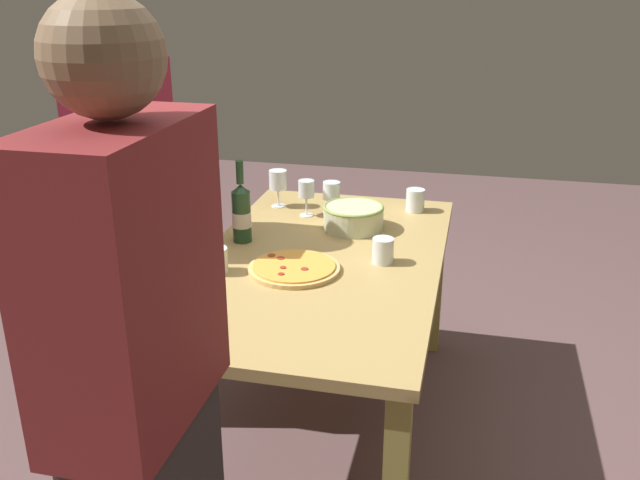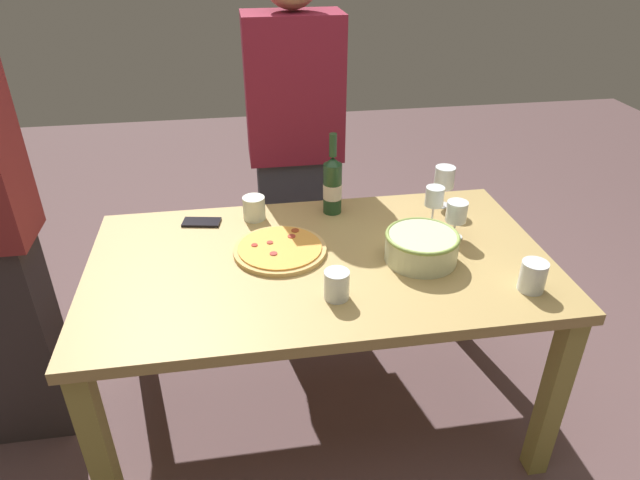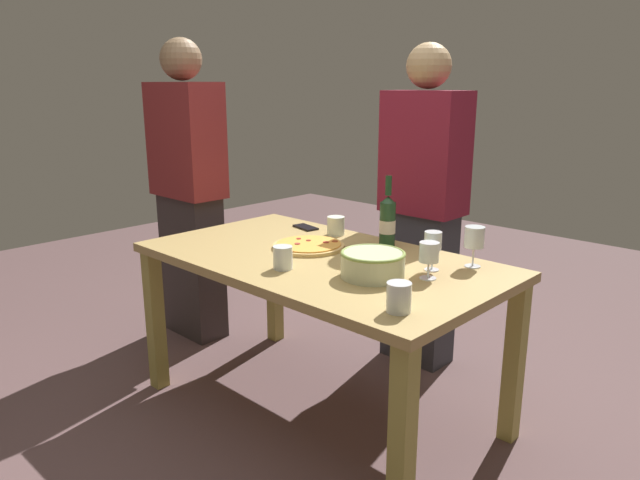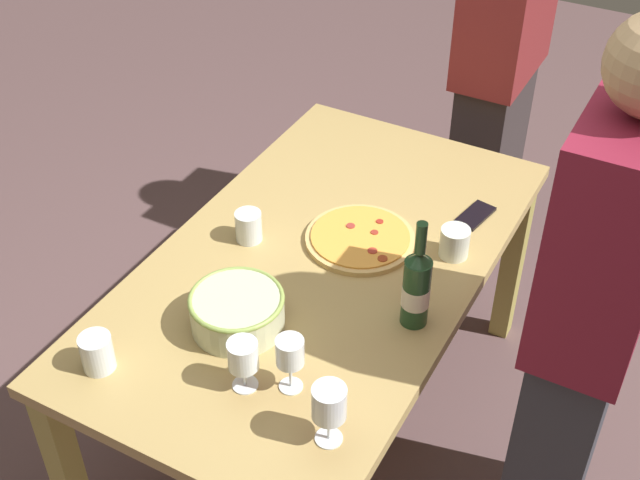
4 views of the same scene
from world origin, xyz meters
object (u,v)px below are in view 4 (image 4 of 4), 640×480
(person_guest_left, at_px, (500,66))
(cup_amber, at_px, (455,242))
(wine_glass_far_left, at_px, (290,354))
(cell_phone, at_px, (475,215))
(dining_table, at_px, (320,284))
(pizza, at_px, (360,238))
(cup_spare, at_px, (97,353))
(person_host, at_px, (589,324))
(serving_bowl, at_px, (237,310))
(wine_glass_by_bottle, at_px, (329,405))
(wine_glass_near_pizza, at_px, (243,357))
(cup_ceramic, at_px, (249,226))
(wine_bottle, at_px, (416,287))

(person_guest_left, bearing_deg, cup_amber, 18.23)
(wine_glass_far_left, bearing_deg, cell_phone, 169.97)
(dining_table, xyz_separation_m, wine_glass_far_left, (0.46, 0.17, 0.21))
(wine_glass_far_left, height_order, person_guest_left, person_guest_left)
(cup_amber, bearing_deg, pizza, -74.46)
(dining_table, distance_m, cup_spare, 0.71)
(cell_phone, height_order, person_host, person_host)
(serving_bowl, distance_m, cup_amber, 0.68)
(serving_bowl, bearing_deg, pizza, 165.09)
(pizza, xyz_separation_m, cup_amber, (-0.07, 0.27, 0.04))
(wine_glass_by_bottle, relative_size, wine_glass_far_left, 1.06)
(dining_table, bearing_deg, cell_phone, 141.90)
(person_guest_left, bearing_deg, serving_bowl, -0.95)
(person_guest_left, bearing_deg, dining_table, -0.00)
(wine_glass_near_pizza, relative_size, person_guest_left, 0.08)
(wine_glass_far_left, height_order, cup_spare, wine_glass_far_left)
(person_host, bearing_deg, cup_spare, 31.23)
(wine_glass_far_left, relative_size, person_guest_left, 0.09)
(wine_glass_by_bottle, bearing_deg, cup_amber, 179.53)
(pizza, height_order, person_guest_left, person_guest_left)
(dining_table, distance_m, wine_glass_far_left, 0.54)
(cup_spare, bearing_deg, cup_ceramic, 174.92)
(cup_amber, height_order, cell_phone, cup_amber)
(person_guest_left, bearing_deg, wine_bottle, 15.71)
(serving_bowl, relative_size, cup_amber, 2.75)
(pizza, xyz_separation_m, person_host, (0.14, 0.71, 0.09))
(cup_spare, bearing_deg, wine_glass_by_bottle, 97.03)
(cup_ceramic, height_order, person_host, person_host)
(wine_glass_far_left, xyz_separation_m, cup_spare, (0.17, -0.46, -0.06))
(person_host, distance_m, person_guest_left, 1.35)
(wine_bottle, distance_m, wine_glass_by_bottle, 0.46)
(dining_table, relative_size, person_guest_left, 0.93)
(serving_bowl, relative_size, cup_spare, 2.52)
(cell_phone, bearing_deg, cup_ceramic, 48.15)
(cup_spare, distance_m, person_host, 1.23)
(dining_table, height_order, cell_phone, cell_phone)
(cell_phone, bearing_deg, wine_glass_by_bottle, 100.75)
(wine_glass_near_pizza, bearing_deg, wine_bottle, 146.17)
(cup_amber, relative_size, cup_ceramic, 0.97)
(wine_bottle, height_order, person_host, person_host)
(dining_table, distance_m, pizza, 0.18)
(dining_table, bearing_deg, cup_ceramic, -86.42)
(wine_bottle, bearing_deg, cell_phone, -178.13)
(wine_glass_near_pizza, height_order, wine_glass_far_left, wine_glass_far_left)
(serving_bowl, bearing_deg, wine_glass_near_pizza, 37.39)
(wine_glass_by_bottle, distance_m, cell_phone, 0.98)
(wine_glass_far_left, distance_m, cup_spare, 0.49)
(wine_bottle, relative_size, cup_amber, 3.57)
(wine_glass_far_left, distance_m, cup_ceramic, 0.61)
(person_host, bearing_deg, cup_ceramic, 0.97)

